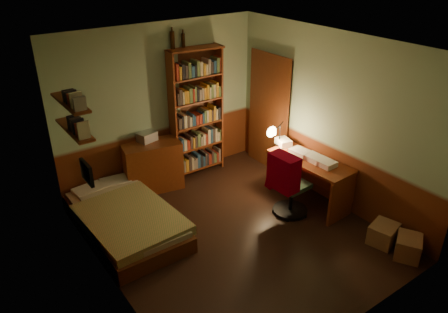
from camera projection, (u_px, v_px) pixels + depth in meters
floor at (234, 234)px, 6.11m from camera, size 3.50×4.00×0.02m
ceiling at (237, 45)px, 4.93m from camera, size 3.50×4.00×0.02m
wall_back at (160, 105)px, 6.98m from camera, size 3.50×0.02×2.60m
wall_left at (102, 192)px, 4.60m from camera, size 0.02×4.00×2.60m
wall_right at (331, 119)px, 6.44m from camera, size 0.02×4.00×2.60m
wall_front at (365, 226)px, 4.06m from camera, size 3.50×0.02×2.60m
doorway at (270, 113)px, 7.50m from camera, size 0.06×0.90×2.00m
door_trim at (268, 114)px, 7.48m from camera, size 0.02×0.98×2.08m
bed at (124, 212)px, 6.06m from camera, size 1.08×2.00×0.59m
dresser at (153, 166)px, 7.03m from camera, size 0.98×0.62×0.81m
mini_stereo at (147, 137)px, 6.91m from camera, size 0.32×0.28×0.15m
bookshelf at (196, 113)px, 7.26m from camera, size 0.96×0.39×2.17m
bottle_left at (172, 40)px, 6.63m from camera, size 0.08×0.08×0.27m
bottle_right at (183, 40)px, 6.74m from camera, size 0.06×0.06×0.21m
desk at (309, 180)px, 6.71m from camera, size 0.63×1.37×0.72m
paper_stack at (283, 142)px, 6.99m from camera, size 0.25×0.30×0.10m
desk_lamp at (280, 130)px, 6.90m from camera, size 0.20×0.20×0.54m
office_chair at (292, 180)px, 6.33m from camera, size 0.58×0.51×1.10m
red_jacket at (284, 132)px, 5.85m from camera, size 0.29×0.47×0.52m
wall_shelf_lower at (75, 130)px, 5.33m from camera, size 0.20×0.90×0.03m
wall_shelf_upper at (70, 103)px, 5.17m from camera, size 0.20×0.90×0.03m
framed_picture at (87, 173)px, 5.08m from camera, size 0.04×0.32×0.26m
cardboard_box_a at (408, 247)px, 5.61m from camera, size 0.48×0.45×0.28m
cardboard_box_b at (383, 234)px, 5.87m from camera, size 0.45×0.40×0.27m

